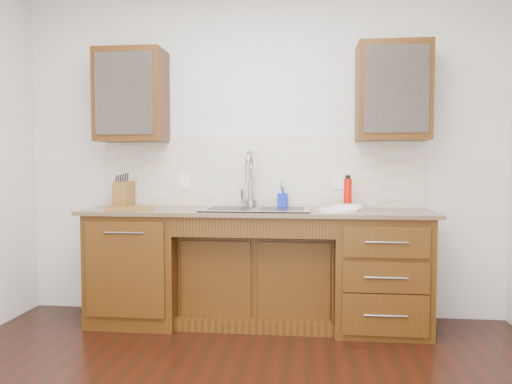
# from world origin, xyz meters

# --- Properties ---
(wall_back) EXTENTS (4.00, 0.10, 2.70)m
(wall_back) POSITION_xyz_m (0.00, 1.80, 1.35)
(wall_back) COLOR silver
(wall_back) RESTS_ON ground
(base_cabinet_left) EXTENTS (0.70, 0.62, 0.88)m
(base_cabinet_left) POSITION_xyz_m (-0.95, 1.44, 0.44)
(base_cabinet_left) COLOR #593014
(base_cabinet_left) RESTS_ON ground
(base_cabinet_center) EXTENTS (1.20, 0.44, 0.70)m
(base_cabinet_center) POSITION_xyz_m (0.00, 1.53, 0.35)
(base_cabinet_center) COLOR #593014
(base_cabinet_center) RESTS_ON ground
(base_cabinet_right) EXTENTS (0.70, 0.62, 0.88)m
(base_cabinet_right) POSITION_xyz_m (0.95, 1.44, 0.44)
(base_cabinet_right) COLOR #593014
(base_cabinet_right) RESTS_ON ground
(countertop) EXTENTS (2.70, 0.65, 0.03)m
(countertop) POSITION_xyz_m (0.00, 1.43, 0.90)
(countertop) COLOR #84705B
(countertop) RESTS_ON base_cabinet_left
(backsplash) EXTENTS (2.70, 0.02, 0.59)m
(backsplash) POSITION_xyz_m (0.00, 1.74, 1.21)
(backsplash) COLOR beige
(backsplash) RESTS_ON wall_back
(sink) EXTENTS (0.84, 0.46, 0.19)m
(sink) POSITION_xyz_m (0.00, 1.41, 0.83)
(sink) COLOR #9E9EA5
(sink) RESTS_ON countertop
(faucet) EXTENTS (0.04, 0.04, 0.40)m
(faucet) POSITION_xyz_m (-0.07, 1.64, 1.11)
(faucet) COLOR #999993
(faucet) RESTS_ON countertop
(filter_tap) EXTENTS (0.02, 0.02, 0.24)m
(filter_tap) POSITION_xyz_m (0.18, 1.65, 1.03)
(filter_tap) COLOR #999993
(filter_tap) RESTS_ON countertop
(upper_cabinet_left) EXTENTS (0.55, 0.34, 0.75)m
(upper_cabinet_left) POSITION_xyz_m (-1.05, 1.58, 1.83)
(upper_cabinet_left) COLOR #593014
(upper_cabinet_left) RESTS_ON wall_back
(upper_cabinet_right) EXTENTS (0.55, 0.34, 0.75)m
(upper_cabinet_right) POSITION_xyz_m (1.05, 1.58, 1.83)
(upper_cabinet_right) COLOR #593014
(upper_cabinet_right) RESTS_ON wall_back
(outlet_left) EXTENTS (0.08, 0.01, 0.12)m
(outlet_left) POSITION_xyz_m (-0.65, 1.73, 1.12)
(outlet_left) COLOR white
(outlet_left) RESTS_ON backsplash
(outlet_right) EXTENTS (0.08, 0.01, 0.12)m
(outlet_right) POSITION_xyz_m (0.65, 1.73, 1.12)
(outlet_right) COLOR white
(outlet_right) RESTS_ON backsplash
(soap_bottle) EXTENTS (0.08, 0.08, 0.17)m
(soap_bottle) POSITION_xyz_m (0.19, 1.67, 0.99)
(soap_bottle) COLOR #0D24C4
(soap_bottle) RESTS_ON countertop
(water_bottle) EXTENTS (0.07, 0.07, 0.24)m
(water_bottle) POSITION_xyz_m (0.71, 1.59, 1.03)
(water_bottle) COLOR #BF0800
(water_bottle) RESTS_ON countertop
(plate) EXTENTS (0.39, 0.39, 0.02)m
(plate) POSITION_xyz_m (0.63, 1.40, 0.92)
(plate) COLOR white
(plate) RESTS_ON countertop
(dish_towel) EXTENTS (0.22, 0.19, 0.03)m
(dish_towel) POSITION_xyz_m (0.70, 1.45, 0.94)
(dish_towel) COLOR white
(dish_towel) RESTS_ON plate
(knife_block) EXTENTS (0.13, 0.20, 0.21)m
(knife_block) POSITION_xyz_m (-1.14, 1.60, 1.02)
(knife_block) COLOR olive
(knife_block) RESTS_ON countertop
(cutting_board) EXTENTS (0.44, 0.37, 0.02)m
(cutting_board) POSITION_xyz_m (-1.01, 1.39, 0.92)
(cutting_board) COLOR olive
(cutting_board) RESTS_ON countertop
(cup_left_a) EXTENTS (0.16, 0.16, 0.10)m
(cup_left_a) POSITION_xyz_m (-1.10, 1.58, 1.77)
(cup_left_a) COLOR white
(cup_left_a) RESTS_ON upper_cabinet_left
(cup_left_b) EXTENTS (0.11, 0.11, 0.09)m
(cup_left_b) POSITION_xyz_m (-0.91, 1.58, 1.77)
(cup_left_b) COLOR white
(cup_left_b) RESTS_ON upper_cabinet_left
(cup_right_a) EXTENTS (0.13, 0.13, 0.10)m
(cup_right_a) POSITION_xyz_m (0.91, 1.58, 1.77)
(cup_right_a) COLOR silver
(cup_right_a) RESTS_ON upper_cabinet_right
(cup_right_b) EXTENTS (0.09, 0.09, 0.08)m
(cup_right_b) POSITION_xyz_m (1.18, 1.58, 1.77)
(cup_right_b) COLOR white
(cup_right_b) RESTS_ON upper_cabinet_right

